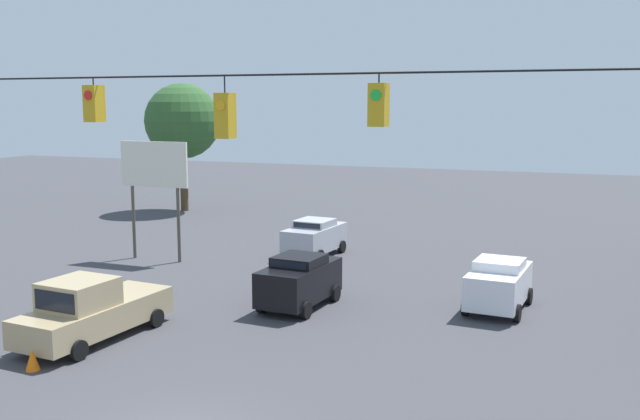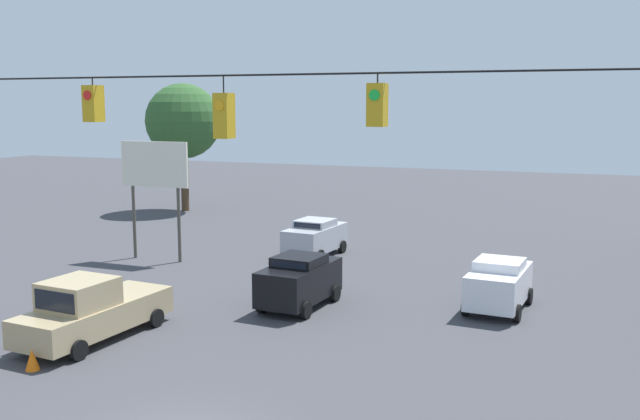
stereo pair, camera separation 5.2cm
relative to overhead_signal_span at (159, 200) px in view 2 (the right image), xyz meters
The scene contains 10 objects.
overhead_signal_span is the anchor object (origin of this frame).
sedan_white_oncoming_far 15.56m from the overhead_signal_span, 111.51° to the right, with size 2.27×3.97×1.92m.
pickup_truck_tan_parked_shoulder 9.69m from the overhead_signal_span, 40.24° to the right, with size 2.60×5.73×2.12m.
sedan_silver_withflow_far 21.19m from the overhead_signal_span, 77.47° to the right, with size 2.33×4.13×1.87m.
sedan_black_withflow_mid 12.45m from the overhead_signal_span, 81.82° to the right, with size 2.27×4.05×1.99m.
traffic_cone_nearest 8.68m from the overhead_signal_span, 22.73° to the right, with size 0.41×0.41×0.64m, color orange.
traffic_cone_second 10.25m from the overhead_signal_span, 42.36° to the right, with size 0.41×0.41×0.64m, color orange.
traffic_cone_third 12.51m from the overhead_signal_span, 54.96° to the right, with size 0.41×0.41×0.64m, color orange.
roadside_billboard 20.07m from the overhead_signal_span, 55.29° to the right, with size 3.71×0.16×5.84m.
tree_horizon_right 36.37m from the overhead_signal_span, 58.68° to the right, with size 5.32×5.32×9.08m.
Camera 2 is at (-8.64, 12.97, 7.67)m, focal length 40.00 mm.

